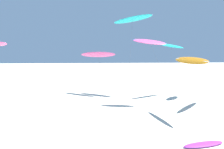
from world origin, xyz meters
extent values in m
ellipsoid|color=orange|center=(12.21, 30.14, 8.04)|extent=(2.65, 7.76, 1.15)
ellipsoid|color=white|center=(12.21, 30.14, 8.08)|extent=(1.89, 7.77, 0.53)
cylinder|color=#4C4C51|center=(13.81, 28.45, 3.98)|extent=(3.22, 3.40, 7.96)
ellipsoid|color=#19B2B7|center=(14.29, 45.05, 10.05)|extent=(7.00, 5.13, 1.58)
ellipsoid|color=black|center=(14.29, 45.05, 10.08)|extent=(6.80, 4.68, 1.17)
cylinder|color=#4C4C51|center=(13.91, 43.72, 4.98)|extent=(0.77, 2.69, 9.96)
ellipsoid|color=#EA5193|center=(0.06, 48.26, 8.32)|extent=(7.58, 6.08, 1.55)
ellipsoid|color=red|center=(0.06, 48.26, 8.35)|extent=(7.23, 5.57, 0.75)
cylinder|color=#4C4C51|center=(1.19, 46.93, 4.11)|extent=(2.29, 2.68, 8.23)
ellipsoid|color=#EA5193|center=(8.41, 37.94, 10.66)|extent=(5.64, 2.50, 1.57)
ellipsoid|color=blue|center=(8.41, 37.94, 10.68)|extent=(5.51, 1.44, 1.04)
cylinder|color=#4C4C51|center=(9.83, 33.51, 5.29)|extent=(2.85, 8.87, 10.60)
ellipsoid|color=#19B2B7|center=(7.02, 47.21, 15.31)|extent=(7.86, 5.87, 2.12)
ellipsoid|color=purple|center=(7.02, 47.21, 15.34)|extent=(7.37, 5.13, 1.56)
cylinder|color=#4C4C51|center=(5.90, 42.53, 7.62)|extent=(2.27, 9.38, 15.25)
ellipsoid|color=purple|center=(10.36, 21.44, 0.15)|extent=(4.68, 2.18, 0.29)
ellipsoid|color=white|center=(10.36, 21.44, 0.17)|extent=(2.21, 1.44, 0.17)
camera|label=1|loc=(-0.29, -1.03, 9.75)|focal=38.77mm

